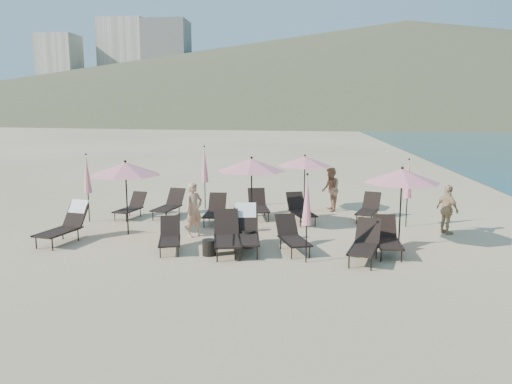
# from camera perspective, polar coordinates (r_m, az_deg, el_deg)

# --- Properties ---
(ground) EXTENTS (800.00, 800.00, 0.00)m
(ground) POSITION_cam_1_polar(r_m,az_deg,el_deg) (13.38, 1.75, -7.18)
(ground) COLOR #D6BA8C
(ground) RESTS_ON ground
(volcanic_headland) EXTENTS (690.00, 690.00, 55.00)m
(volcanic_headland) POSITION_cam_1_polar(r_m,az_deg,el_deg) (324.00, 18.57, 13.06)
(volcanic_headland) COLOR brown
(volcanic_headland) RESTS_ON ground
(hotel_skyline) EXTENTS (109.00, 82.00, 55.00)m
(hotel_skyline) POSITION_cam_1_polar(r_m,az_deg,el_deg) (299.99, -13.20, 13.17)
(hotel_skyline) COLOR beige
(hotel_skyline) RESTS_ON ground
(lounger_0) EXTENTS (1.04, 1.90, 1.13)m
(lounger_0) POSITION_cam_1_polar(r_m,az_deg,el_deg) (15.57, -20.90, -3.38)
(lounger_0) COLOR black
(lounger_0) RESTS_ON ground
(lounger_1) EXTENTS (0.88, 1.56, 0.84)m
(lounger_1) POSITION_cam_1_polar(r_m,az_deg,el_deg) (13.89, -9.82, -5.00)
(lounger_1) COLOR black
(lounger_1) RESTS_ON ground
(lounger_2) EXTENTS (0.91, 1.95, 1.17)m
(lounger_2) POSITION_cam_1_polar(r_m,az_deg,el_deg) (13.75, -1.16, -4.31)
(lounger_2) COLOR black
(lounger_2) RESTS_ON ground
(lounger_3) EXTENTS (1.09, 1.68, 0.90)m
(lounger_3) POSITION_cam_1_polar(r_m,az_deg,el_deg) (13.67, 4.13, -5.01)
(lounger_3) COLOR black
(lounger_3) RESTS_ON ground
(lounger_4) EXTENTS (1.05, 1.80, 0.97)m
(lounger_4) POSITION_cam_1_polar(r_m,az_deg,el_deg) (13.08, 12.36, -5.73)
(lounger_4) COLOR black
(lounger_4) RESTS_ON ground
(lounger_5) EXTENTS (0.65, 1.63, 0.93)m
(lounger_5) POSITION_cam_1_polar(r_m,az_deg,el_deg) (13.83, 14.77, -5.07)
(lounger_5) COLOR black
(lounger_5) RESTS_ON ground
(lounger_6) EXTENTS (0.87, 1.56, 0.85)m
(lounger_6) POSITION_cam_1_polar(r_m,az_deg,el_deg) (18.32, -14.07, -1.62)
(lounger_6) COLOR black
(lounger_6) RESTS_ON ground
(lounger_7) EXTENTS (0.95, 1.73, 0.94)m
(lounger_7) POSITION_cam_1_polar(r_m,az_deg,el_deg) (18.18, -9.87, -1.42)
(lounger_7) COLOR black
(lounger_7) RESTS_ON ground
(lounger_8) EXTENTS (0.64, 1.62, 0.93)m
(lounger_8) POSITION_cam_1_polar(r_m,az_deg,el_deg) (17.02, -4.68, -2.07)
(lounger_8) COLOR black
(lounger_8) RESTS_ON ground
(lounger_9) EXTENTS (0.96, 1.76, 0.96)m
(lounger_9) POSITION_cam_1_polar(r_m,az_deg,el_deg) (17.76, 0.27, -1.51)
(lounger_9) COLOR black
(lounger_9) RESTS_ON ground
(lounger_10) EXTENTS (1.13, 1.74, 0.94)m
(lounger_10) POSITION_cam_1_polar(r_m,az_deg,el_deg) (17.14, 5.09, -1.98)
(lounger_10) COLOR black
(lounger_10) RESTS_ON ground
(lounger_11) EXTENTS (1.07, 1.69, 0.91)m
(lounger_11) POSITION_cam_1_polar(r_m,az_deg,el_deg) (17.75, 12.75, -1.83)
(lounger_11) COLOR black
(lounger_11) RESTS_ON ground
(lounger_12) EXTENTS (1.02, 1.92, 1.05)m
(lounger_12) POSITION_cam_1_polar(r_m,az_deg,el_deg) (13.51, -3.33, -4.89)
(lounger_12) COLOR black
(lounger_12) RESTS_ON ground
(umbrella_open_0) EXTENTS (2.15, 2.15, 2.31)m
(umbrella_open_0) POSITION_cam_1_polar(r_m,az_deg,el_deg) (15.60, -14.69, 2.57)
(umbrella_open_0) COLOR black
(umbrella_open_0) RESTS_ON ground
(umbrella_open_1) EXTENTS (2.19, 2.19, 2.36)m
(umbrella_open_1) POSITION_cam_1_polar(r_m,az_deg,el_deg) (15.78, -0.51, 3.12)
(umbrella_open_1) COLOR black
(umbrella_open_1) RESTS_ON ground
(umbrella_open_2) EXTENTS (2.12, 2.12, 2.28)m
(umbrella_open_2) POSITION_cam_1_polar(r_m,az_deg,el_deg) (14.32, 16.34, 1.78)
(umbrella_open_2) COLOR black
(umbrella_open_2) RESTS_ON ground
(umbrella_open_3) EXTENTS (2.01, 2.01, 2.17)m
(umbrella_open_3) POSITION_cam_1_polar(r_m,az_deg,el_deg) (18.62, 5.60, 3.53)
(umbrella_open_3) COLOR black
(umbrella_open_3) RESTS_ON ground
(umbrella_closed_0) EXTENTS (0.27, 0.27, 2.28)m
(umbrella_closed_0) POSITION_cam_1_polar(r_m,az_deg,el_deg) (12.42, 5.85, -1.00)
(umbrella_closed_0) COLOR black
(umbrella_closed_0) RESTS_ON ground
(umbrella_closed_1) EXTENTS (0.26, 0.26, 2.26)m
(umbrella_closed_1) POSITION_cam_1_polar(r_m,az_deg,el_deg) (16.93, 16.99, 1.38)
(umbrella_closed_1) COLOR black
(umbrella_closed_1) RESTS_ON ground
(umbrella_closed_2) EXTENTS (0.28, 0.28, 2.36)m
(umbrella_closed_2) POSITION_cam_1_polar(r_m,az_deg,el_deg) (17.83, -18.75, 1.91)
(umbrella_closed_2) COLOR black
(umbrella_closed_2) RESTS_ON ground
(umbrella_closed_3) EXTENTS (0.29, 0.29, 2.46)m
(umbrella_closed_3) POSITION_cam_1_polar(r_m,az_deg,el_deg) (19.20, -5.90, 3.09)
(umbrella_closed_3) COLOR black
(umbrella_closed_3) RESTS_ON ground
(side_table_0) EXTENTS (0.37, 0.37, 0.42)m
(side_table_0) POSITION_cam_1_polar(r_m,az_deg,el_deg) (13.34, -5.38, -6.33)
(side_table_0) COLOR black
(side_table_0) RESTS_ON ground
(side_table_1) EXTENTS (0.36, 0.36, 0.47)m
(side_table_1) POSITION_cam_1_polar(r_m,az_deg,el_deg) (14.05, -0.93, -5.37)
(side_table_1) COLOR black
(side_table_1) RESTS_ON ground
(beachgoer_a) EXTENTS (0.69, 0.72, 1.66)m
(beachgoer_a) POSITION_cam_1_polar(r_m,az_deg,el_deg) (15.16, -7.11, -2.02)
(beachgoer_a) COLOR tan
(beachgoer_a) RESTS_ON ground
(beachgoer_b) EXTENTS (0.72, 0.88, 1.66)m
(beachgoer_b) POSITION_cam_1_polar(r_m,az_deg,el_deg) (19.02, 8.52, 0.30)
(beachgoer_b) COLOR #AE7D5A
(beachgoer_b) RESTS_ON ground
(beachgoer_c) EXTENTS (0.73, 0.97, 1.54)m
(beachgoer_c) POSITION_cam_1_polar(r_m,az_deg,el_deg) (16.46, 21.03, -1.90)
(beachgoer_c) COLOR tan
(beachgoer_c) RESTS_ON ground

